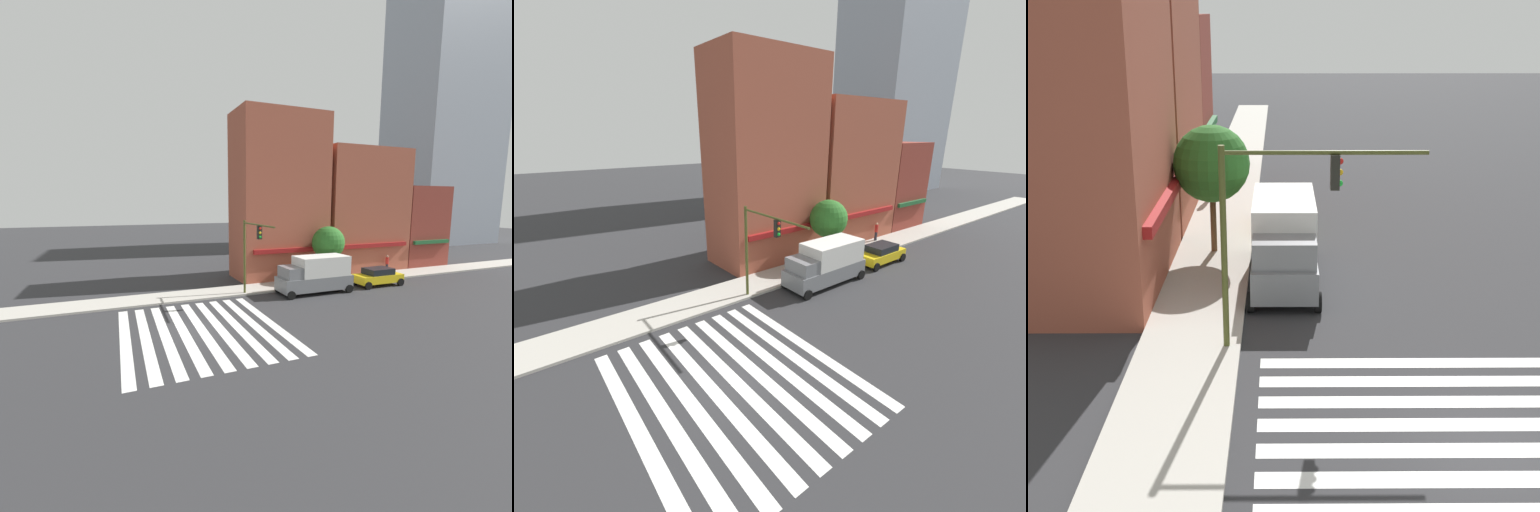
# 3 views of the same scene
# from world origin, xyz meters

# --- Properties ---
(ground_plane) EXTENTS (200.00, 200.00, 0.00)m
(ground_plane) POSITION_xyz_m (0.00, 0.00, 0.00)
(ground_plane) COLOR #2D2D30
(sidewalk_left) EXTENTS (120.00, 3.00, 0.15)m
(sidewalk_left) POSITION_xyz_m (0.00, 7.50, 0.07)
(sidewalk_left) COLOR #B2ADA3
(sidewalk_left) RESTS_ON ground_plane
(crosswalk_stripes) EXTENTS (8.96, 10.80, 0.01)m
(crosswalk_stripes) POSITION_xyz_m (-0.00, 0.00, 0.00)
(crosswalk_stripes) COLOR silver
(crosswalk_stripes) RESTS_ON ground_plane
(storefront_row) EXTENTS (25.09, 5.30, 15.66)m
(storefront_row) POSITION_xyz_m (17.48, 11.50, 6.71)
(storefront_row) COLOR #9E4C38
(storefront_row) RESTS_ON ground_plane
(tower_distant) EXTENTS (17.98, 12.32, 49.16)m
(tower_distant) POSITION_xyz_m (51.53, 28.16, 24.58)
(tower_distant) COLOR #939EAD
(tower_distant) RESTS_ON ground_plane
(traffic_signal) EXTENTS (0.32, 5.61, 5.99)m
(traffic_signal) POSITION_xyz_m (5.06, 5.04, 4.17)
(traffic_signal) COLOR #474C1E
(traffic_signal) RESTS_ON ground_plane
(box_truck_grey) EXTENTS (6.21, 2.42, 3.04)m
(box_truck_grey) POSITION_xyz_m (10.60, 4.70, 1.59)
(box_truck_grey) COLOR slate
(box_truck_grey) RESTS_ON ground_plane
(sedan_yellow) EXTENTS (4.40, 2.02, 1.59)m
(sedan_yellow) POSITION_xyz_m (17.12, 4.70, 0.84)
(sedan_yellow) COLOR yellow
(sedan_yellow) RESTS_ON ground_plane
(pedestrian_red_jacket) EXTENTS (0.32, 0.32, 1.77)m
(pedestrian_red_jacket) POSITION_xyz_m (21.70, 8.48, 1.07)
(pedestrian_red_jacket) COLOR #23232D
(pedestrian_red_jacket) RESTS_ON sidewalk_left
(street_tree) EXTENTS (3.00, 3.00, 5.07)m
(street_tree) POSITION_xyz_m (13.67, 7.50, 3.70)
(street_tree) COLOR brown
(street_tree) RESTS_ON sidewalk_left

